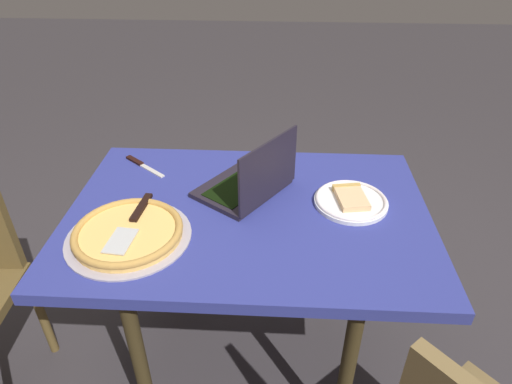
% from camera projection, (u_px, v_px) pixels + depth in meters
% --- Properties ---
extents(ground_plane, '(12.00, 12.00, 0.00)m').
position_uv_depth(ground_plane, '(250.00, 352.00, 1.91)').
color(ground_plane, '#353134').
extents(dining_table, '(1.21, 0.83, 0.75)m').
position_uv_depth(dining_table, '(248.00, 228.00, 1.53)').
color(dining_table, navy).
rests_on(dining_table, ground_plane).
extents(laptop, '(0.37, 0.39, 0.23)m').
position_uv_depth(laptop, '(250.00, 182.00, 1.55)').
color(laptop, black).
rests_on(laptop, dining_table).
extents(pizza_plate, '(0.25, 0.25, 0.04)m').
position_uv_depth(pizza_plate, '(351.00, 200.00, 1.52)').
color(pizza_plate, white).
rests_on(pizza_plate, dining_table).
extents(pizza_tray, '(0.38, 0.38, 0.04)m').
position_uv_depth(pizza_tray, '(128.00, 233.00, 1.36)').
color(pizza_tray, '#A49CA8').
rests_on(pizza_tray, dining_table).
extents(table_knife, '(0.19, 0.15, 0.01)m').
position_uv_depth(table_knife, '(141.00, 164.00, 1.74)').
color(table_knife, beige).
rests_on(table_knife, dining_table).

